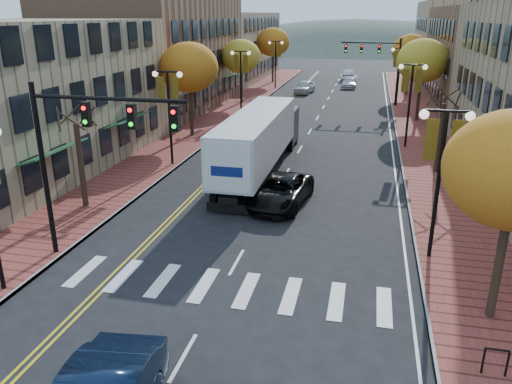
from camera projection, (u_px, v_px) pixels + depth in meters
The scene contains 27 objects.
ground at pixel (205, 318), 16.21m from camera, with size 200.00×200.00×0.00m, color black.
sidewalk_left at pixel (222, 116), 47.90m from camera, with size 4.00×85.00×0.15m, color brown.
sidewalk_right at pixel (417, 125), 44.15m from camera, with size 4.00×85.00×0.15m, color brown.
building_left_near at pixel (2, 99), 30.17m from camera, with size 12.00×22.00×9.00m, color #9E8966.
building_left_mid at pixel (156, 54), 50.95m from camera, with size 12.00×24.00×11.00m, color brown.
building_left_far at pixel (224, 46), 74.15m from camera, with size 12.00×26.00×9.50m, color #9E8966.
building_right_far at pixel (475, 43), 69.27m from camera, with size 15.00×20.00×11.00m, color #9E8966.
tree_left_a at pixel (81, 166), 24.67m from camera, with size 0.28×0.28×4.20m.
tree_left_b at pixel (189, 67), 38.28m from camera, with size 4.48×4.48×7.21m.
tree_left_c at pixel (241, 56), 53.10m from camera, with size 4.16×4.16×6.69m.
tree_left_d at pixel (273, 42), 69.44m from camera, with size 4.61×4.61×7.42m.
tree_right_b at pixel (439, 138), 30.11m from camera, with size 0.28×0.28×4.20m.
tree_right_c at pixel (423, 61), 43.72m from camera, with size 4.48×4.48×7.21m.
tree_right_d at pixel (411, 50), 58.46m from camera, with size 4.35×4.35×7.00m.
lamp_left_b at pixel (169, 100), 31.01m from camera, with size 1.96×0.36×6.05m.
lamp_left_c at pixel (241, 70), 47.54m from camera, with size 1.96×0.36×6.05m.
lamp_left_d at pixel (276, 55), 64.07m from camera, with size 1.96×0.36×6.05m.
lamp_right_a at pixel (442, 156), 18.71m from camera, with size 1.96×0.36×6.05m.
lamp_right_b at pixel (411, 89), 35.24m from camera, with size 1.96×0.36×6.05m.
lamp_right_c at pixel (400, 65), 51.76m from camera, with size 1.96×0.36×6.05m.
traffic_mast_near at pixel (85, 140), 18.44m from camera, with size 6.10×0.35×7.00m.
traffic_mast_far at pixel (380, 59), 51.97m from camera, with size 6.10×0.34×7.00m.
semi_truck at pixel (261, 136), 30.48m from camera, with size 2.54×15.58×3.89m.
black_suv at pixel (281, 191), 25.62m from camera, with size 2.46×5.34×1.48m, color black.
car_far_white at pixel (305, 87), 61.81m from camera, with size 1.88×4.67×1.59m, color silver.
car_far_silver at pixel (349, 83), 66.43m from camera, with size 1.87×4.60×1.33m, color #B4B4BC.
car_far_oncoming at pixel (348, 75), 73.95m from camera, with size 1.64×4.69×1.55m, color #B2B2BA.
Camera 1 is at (4.68, -13.16, 9.34)m, focal length 35.00 mm.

